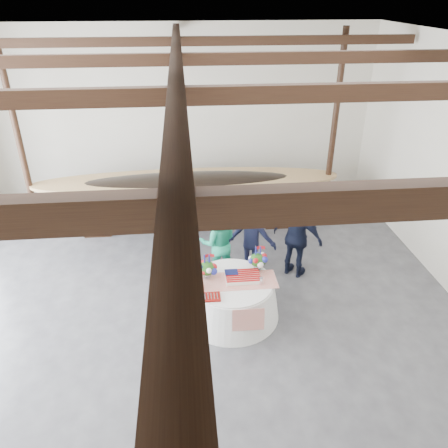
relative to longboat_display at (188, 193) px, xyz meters
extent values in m
cube|color=#3D3D42|center=(-0.10, -4.18, -0.86)|extent=(10.00, 12.00, 0.01)
cube|color=silver|center=(-0.10, 1.82, 1.39)|extent=(10.00, 0.02, 4.50)
cube|color=white|center=(-0.10, -4.18, 3.64)|extent=(10.00, 12.00, 0.01)
cube|color=black|center=(-0.10, -7.68, 3.39)|extent=(9.80, 0.12, 0.18)
cube|color=black|center=(-0.10, -5.18, 3.39)|extent=(9.80, 0.12, 0.18)
cube|color=black|center=(-0.10, -2.68, 3.39)|extent=(9.80, 0.12, 0.18)
cube|color=black|center=(-0.10, -0.18, 3.39)|extent=(9.80, 0.12, 0.18)
cube|color=black|center=(-0.10, -4.18, 3.52)|extent=(0.15, 11.76, 0.15)
cylinder|color=black|center=(-3.60, 0.00, 1.39)|extent=(0.14, 0.14, 4.50)
cylinder|color=black|center=(3.40, 0.00, 1.39)|extent=(0.14, 0.14, 4.50)
cube|color=black|center=(-2.16, 0.00, -0.68)|extent=(0.63, 0.81, 0.36)
cube|color=black|center=(2.16, 0.00, -0.68)|extent=(0.63, 0.81, 0.36)
ellipsoid|color=black|center=(0.00, 0.00, -0.01)|extent=(7.21, 1.44, 0.99)
cube|color=#9E7A4C|center=(0.00, 0.00, 0.26)|extent=(5.77, 0.95, 0.05)
cone|color=silver|center=(0.66, -3.44, -0.52)|extent=(1.68, 1.68, 0.70)
cylinder|color=silver|center=(0.66, -3.44, -0.16)|extent=(1.43, 1.43, 0.04)
cube|color=red|center=(0.66, -3.44, -0.13)|extent=(1.56, 0.55, 0.01)
cube|color=white|center=(0.86, -3.39, -0.10)|extent=(0.60, 0.40, 0.07)
cylinder|color=white|center=(0.05, -3.59, -0.05)|extent=(0.18, 0.18, 0.17)
cylinder|color=white|center=(0.06, -3.12, -0.03)|extent=(0.18, 0.18, 0.21)
cube|color=#6A0D09|center=(0.28, -3.86, -0.12)|extent=(0.30, 0.24, 0.03)
cone|color=silver|center=(1.15, -3.56, -0.08)|extent=(0.09, 0.09, 0.12)
imported|color=navy|center=(-0.21, -2.15, -0.03)|extent=(0.61, 0.40, 1.66)
imported|color=#1D9670|center=(0.54, -2.21, -0.09)|extent=(0.77, 0.61, 1.55)
imported|color=black|center=(1.24, -1.98, -0.08)|extent=(1.16, 0.92, 1.57)
imported|color=black|center=(2.09, -2.31, 0.01)|extent=(1.06, 0.98, 1.75)
camera|label=1|loc=(-0.06, -9.55, 4.31)|focal=35.00mm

